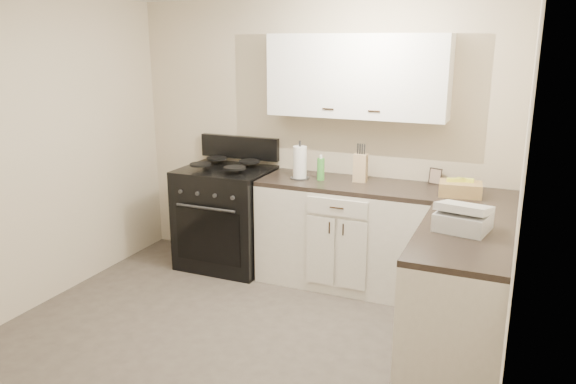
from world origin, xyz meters
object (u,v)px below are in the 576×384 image
at_px(stove, 227,219).
at_px(paper_towel, 300,163).
at_px(wicker_basket, 460,189).
at_px(countertop_grill, 463,221).
at_px(knife_block, 360,168).

xyz_separation_m(stove, paper_towel, (0.76, -0.00, 0.63)).
bearing_deg(wicker_basket, paper_towel, 178.84).
bearing_deg(stove, paper_towel, -0.12).
relative_size(stove, countertop_grill, 3.15).
bearing_deg(countertop_grill, wicker_basket, 108.34).
bearing_deg(stove, countertop_grill, -21.35).
xyz_separation_m(paper_towel, wicker_basket, (1.39, -0.03, -0.09)).
bearing_deg(paper_towel, stove, 179.88).
relative_size(paper_towel, wicker_basket, 0.89).
xyz_separation_m(knife_block, countertop_grill, (0.97, -0.99, -0.06)).
xyz_separation_m(stove, knife_block, (1.28, 0.10, 0.60)).
relative_size(stove, wicker_basket, 3.09).
height_order(stove, wicker_basket, wicker_basket).
distance_m(stove, countertop_grill, 2.48).
distance_m(paper_towel, countertop_grill, 1.74).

